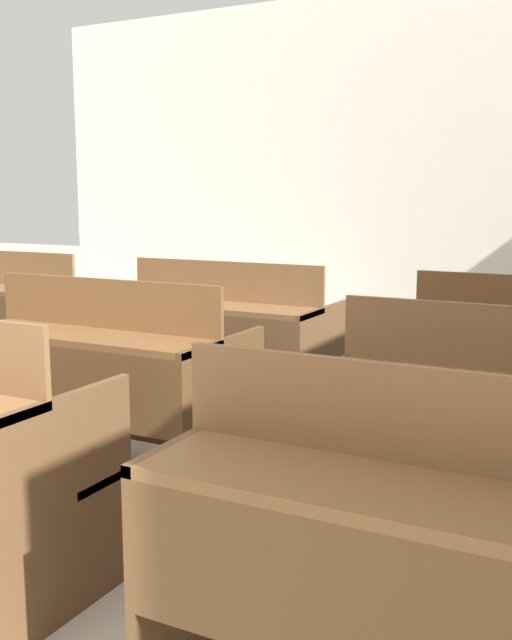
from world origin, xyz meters
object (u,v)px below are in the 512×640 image
object	(u,v)px
bench_second_center	(107,379)
bench_second_right	(508,438)
bench_third_left	(6,318)
bench_front_right	(422,566)
bench_third_center	(225,341)

from	to	relation	value
bench_second_center	bench_second_right	bearing A→B (deg)	-0.58
bench_second_right	bench_third_left	size ratio (longest dim) A/B	1.00
bench_front_right	bench_third_center	bearing A→B (deg)	129.53
bench_front_right	bench_second_center	world-z (taller)	same
bench_front_right	bench_third_center	distance (m)	2.71
bench_front_right	bench_second_center	xyz separation A→B (m)	(-1.76, 1.06, 0.00)
bench_third_center	bench_third_left	bearing A→B (deg)	179.63
bench_front_right	bench_second_center	bearing A→B (deg)	148.85
bench_second_right	bench_third_center	size ratio (longest dim) A/B	1.00
bench_second_center	bench_third_left	bearing A→B (deg)	148.65
bench_third_left	bench_third_center	distance (m)	1.74
bench_second_center	bench_third_center	distance (m)	1.03
bench_front_right	bench_third_left	xyz separation A→B (m)	(-3.47, 2.10, 0.00)
bench_front_right	bench_third_left	distance (m)	4.06
bench_second_right	bench_third_left	xyz separation A→B (m)	(-3.49, 1.06, 0.00)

